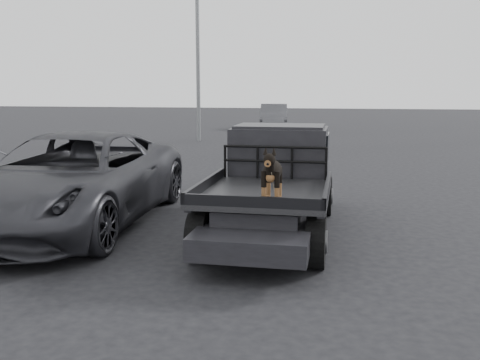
% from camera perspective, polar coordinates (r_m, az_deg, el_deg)
% --- Properties ---
extents(ground, '(120.00, 120.00, 0.00)m').
position_cam_1_polar(ground, '(7.54, 4.53, -9.37)').
color(ground, black).
rests_on(ground, ground).
extents(flatbed_ute, '(2.00, 5.40, 0.92)m').
position_cam_1_polar(flatbed_ute, '(9.19, 3.51, -2.87)').
color(flatbed_ute, black).
rests_on(flatbed_ute, ground).
extents(ute_cab, '(1.72, 1.30, 0.88)m').
position_cam_1_polar(ute_cab, '(9.97, 4.29, 3.36)').
color(ute_cab, black).
rests_on(ute_cab, flatbed_ute).
extents(headache_rack, '(1.80, 0.08, 0.55)m').
position_cam_1_polar(headache_rack, '(9.25, 3.72, 1.84)').
color(headache_rack, black).
rests_on(headache_rack, flatbed_ute).
extents(dog, '(0.32, 0.60, 0.74)m').
position_cam_1_polar(dog, '(7.37, 3.46, 0.54)').
color(dog, black).
rests_on(dog, flatbed_ute).
extents(parked_suv, '(3.03, 6.12, 1.67)m').
position_cam_1_polar(parked_suv, '(10.13, -17.47, 0.03)').
color(parked_suv, '#2D2D33').
rests_on(parked_suv, ground).
extents(distant_car_a, '(2.15, 4.75, 1.51)m').
position_cam_1_polar(distant_car_a, '(33.02, 3.63, 6.79)').
color(distant_car_a, '#47484C').
rests_on(distant_car_a, ground).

